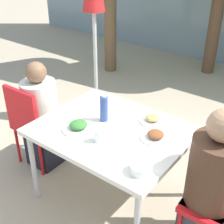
# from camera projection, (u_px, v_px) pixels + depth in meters

# --- Properties ---
(ground_plane) EXTENTS (24.00, 24.00, 0.00)m
(ground_plane) POSITION_uv_depth(u_px,v_px,m) (112.00, 196.00, 2.82)
(ground_plane) COLOR tan
(dining_table) EXTENTS (1.17, 0.94, 0.72)m
(dining_table) POSITION_uv_depth(u_px,v_px,m) (112.00, 135.00, 2.49)
(dining_table) COLOR silver
(dining_table) RESTS_ON ground
(chair_left) EXTENTS (0.41, 0.41, 0.88)m
(chair_left) POSITION_uv_depth(u_px,v_px,m) (32.00, 121.00, 2.96)
(chair_left) COLOR red
(chair_left) RESTS_ON ground
(person_left) EXTENTS (0.33, 0.33, 1.09)m
(person_left) POSITION_uv_depth(u_px,v_px,m) (42.00, 119.00, 3.00)
(person_left) COLOR black
(person_left) RESTS_ON ground
(chair_right) EXTENTS (0.40, 0.40, 0.88)m
(chair_right) POSITION_uv_depth(u_px,v_px,m) (221.00, 190.00, 2.16)
(chair_right) COLOR red
(chair_right) RESTS_ON ground
(person_right) EXTENTS (0.34, 0.34, 1.17)m
(person_right) POSITION_uv_depth(u_px,v_px,m) (210.00, 190.00, 2.11)
(person_right) COLOR #383842
(person_right) RESTS_ON ground
(plate_0) EXTENTS (0.21, 0.21, 0.06)m
(plate_0) POSITION_uv_depth(u_px,v_px,m) (153.00, 119.00, 2.54)
(plate_0) COLOR white
(plate_0) RESTS_ON dining_table
(plate_1) EXTENTS (0.26, 0.26, 0.07)m
(plate_1) POSITION_uv_depth(u_px,v_px,m) (78.00, 126.00, 2.44)
(plate_1) COLOR white
(plate_1) RESTS_ON dining_table
(plate_2) EXTENTS (0.23, 0.23, 0.06)m
(plate_2) POSITION_uv_depth(u_px,v_px,m) (156.00, 136.00, 2.33)
(plate_2) COLOR white
(plate_2) RESTS_ON dining_table
(bottle) EXTENTS (0.07, 0.07, 0.24)m
(bottle) POSITION_uv_depth(u_px,v_px,m) (104.00, 108.00, 2.52)
(bottle) COLOR #334C8E
(bottle) RESTS_ON dining_table
(drinking_cup) EXTENTS (0.08, 0.08, 0.10)m
(drinking_cup) POSITION_uv_depth(u_px,v_px,m) (99.00, 135.00, 2.29)
(drinking_cup) COLOR white
(drinking_cup) RESTS_ON dining_table
(salad_bowl) EXTENTS (0.15, 0.15, 0.06)m
(salad_bowl) POSITION_uv_depth(u_px,v_px,m) (141.00, 168.00, 2.00)
(salad_bowl) COLOR white
(salad_bowl) RESTS_ON dining_table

